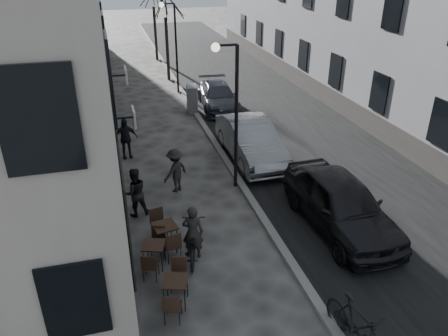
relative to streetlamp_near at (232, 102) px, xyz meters
name	(u,v)px	position (x,y,z in m)	size (l,w,h in m)	color
ground	(306,301)	(0.17, -6.00, -3.16)	(120.00, 120.00, 0.00)	#393734
road	(250,97)	(4.02, 10.00, -3.16)	(7.30, 60.00, 0.00)	black
kerb	(188,101)	(0.37, 10.00, -3.10)	(0.25, 60.00, 0.12)	slate
streetlamp_near	(232,102)	(0.00, 0.00, 0.00)	(0.90, 0.28, 5.09)	black
streetlamp_far	(173,38)	(0.00, 12.00, 0.00)	(0.90, 0.28, 5.09)	black
tree_near	(165,4)	(0.07, 15.00, 1.50)	(2.40, 2.40, 5.70)	black
bistro_set_a	(176,290)	(-2.87, -5.25, -2.73)	(0.80, 1.48, 0.84)	black
bistro_set_b	(154,253)	(-3.18, -3.70, -2.74)	(0.80, 1.45, 0.83)	black
bistro_set_c	(165,234)	(-2.78, -2.98, -2.70)	(0.73, 1.58, 0.90)	black
utility_cabinet	(192,99)	(0.27, 8.28, -2.46)	(0.51, 0.93, 1.40)	slate
bicycle	(193,241)	(-2.10, -3.56, -2.67)	(0.64, 1.85, 0.97)	black
cyclist_rider	(193,232)	(-2.10, -3.56, -2.37)	(0.58, 0.38, 1.59)	#2B2825
pedestrian_near	(135,192)	(-3.43, -1.00, -2.34)	(0.79, 0.62, 1.63)	black
pedestrian_mid	(175,170)	(-1.94, 0.22, -2.37)	(1.02, 0.59, 1.58)	#282423
pedestrian_far	(125,138)	(-3.43, 3.48, -2.32)	(0.98, 0.41, 1.68)	black
car_near	(341,203)	(2.47, -3.31, -2.33)	(1.97, 4.89, 1.67)	black
car_mid	(251,140)	(1.41, 2.05, -2.36)	(1.69, 4.84, 1.60)	gray
car_far	(218,96)	(1.74, 8.56, -2.51)	(1.82, 4.47, 1.30)	#393C43
moped	(356,326)	(0.58, -7.50, -2.57)	(0.55, 1.96, 1.18)	black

